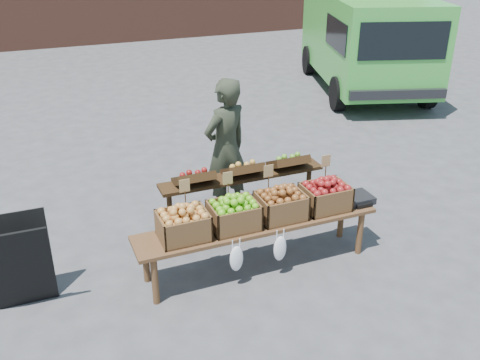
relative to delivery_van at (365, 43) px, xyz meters
name	(u,v)px	position (x,y,z in m)	size (l,w,h in m)	color
ground	(338,250)	(-4.10, -5.65, -1.06)	(80.00, 80.00, 0.00)	#4A4A4D
delivery_van	(365,43)	(0.00, 0.00, 0.00)	(2.17, 4.73, 2.12)	green
vendor	(226,149)	(-4.98, -4.29, -0.15)	(0.66, 0.44, 1.82)	#2B3022
chalkboard_sign	(19,263)	(-7.53, -5.28, -0.59)	(0.63, 0.35, 0.95)	black
back_table	(242,196)	(-4.99, -4.86, -0.54)	(2.10, 0.44, 1.04)	#301E0E
display_bench	(257,245)	(-5.11, -5.58, -0.78)	(2.70, 0.56, 0.57)	#54361E
crate_golden_apples	(183,226)	(-5.94, -5.58, -0.35)	(0.50, 0.40, 0.28)	#A58836
crate_russet_pears	(234,216)	(-5.39, -5.58, -0.35)	(0.50, 0.40, 0.28)	#559911
crate_red_apples	(281,206)	(-4.84, -5.58, -0.35)	(0.50, 0.40, 0.28)	brown
crate_green_apples	(325,197)	(-4.29, -5.58, -0.35)	(0.50, 0.40, 0.28)	maroon
weighing_scale	(357,198)	(-3.86, -5.58, -0.45)	(0.34, 0.30, 0.08)	black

